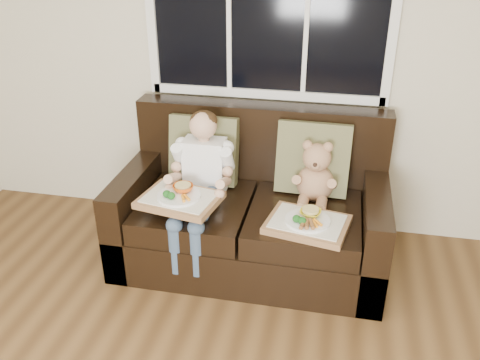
% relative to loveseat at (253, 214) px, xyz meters
% --- Properties ---
extents(room_walls, '(4.52, 5.02, 2.71)m').
position_rel_loveseat_xyz_m(room_walls, '(-0.01, -2.02, 1.28)').
color(room_walls, beige).
rests_on(room_walls, ground).
extents(loveseat, '(1.70, 0.92, 0.96)m').
position_rel_loveseat_xyz_m(loveseat, '(0.00, 0.00, 0.00)').
color(loveseat, black).
rests_on(loveseat, ground).
extents(pillow_left, '(0.46, 0.21, 0.47)m').
position_rel_loveseat_xyz_m(pillow_left, '(-0.36, 0.15, 0.37)').
color(pillow_left, '#686540').
rests_on(pillow_left, loveseat).
extents(pillow_right, '(0.47, 0.23, 0.48)m').
position_rel_loveseat_xyz_m(pillow_right, '(0.36, 0.15, 0.37)').
color(pillow_right, '#686540').
rests_on(pillow_right, loveseat).
extents(child, '(0.38, 0.59, 0.86)m').
position_rel_loveseat_xyz_m(child, '(-0.31, -0.12, 0.33)').
color(child, white).
rests_on(child, loveseat).
extents(teddy_bear, '(0.24, 0.31, 0.42)m').
position_rel_loveseat_xyz_m(teddy_bear, '(0.39, 0.03, 0.31)').
color(teddy_bear, tan).
rests_on(teddy_bear, loveseat).
extents(tray_left, '(0.51, 0.42, 0.10)m').
position_rel_loveseat_xyz_m(tray_left, '(-0.38, -0.34, 0.27)').
color(tray_left, olive).
rests_on(tray_left, child).
extents(tray_right, '(0.52, 0.43, 0.11)m').
position_rel_loveseat_xyz_m(tray_right, '(0.38, -0.31, 0.17)').
color(tray_right, olive).
rests_on(tray_right, loveseat).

